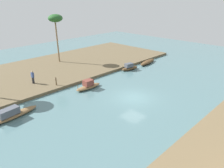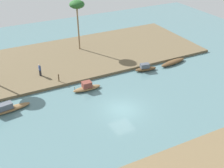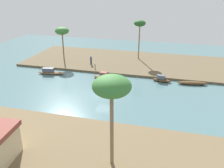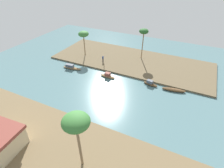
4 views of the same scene
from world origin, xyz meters
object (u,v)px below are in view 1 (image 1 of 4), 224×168
Objects in this scene: sampan_near_left_bank at (129,67)px; palm_tree_left_near at (55,20)px; sampan_downstream_large at (88,86)px; sampan_foreground at (147,62)px; person_on_near_bank at (33,77)px; mooring_post at (56,81)px; sampan_with_red_awning at (13,114)px.

sampan_near_left_bank is 14.45m from palm_tree_left_near.
sampan_foreground is at bearing -173.52° from sampan_downstream_large.
sampan_near_left_bank is 0.68× the size of sampan_foreground.
sampan_near_left_bank is 1.92× the size of person_on_near_bank.
sampan_downstream_large is at bearing 72.56° from palm_tree_left_near.
sampan_near_left_bank is at bearing -108.12° from person_on_near_bank.
mooring_post is at bearing -48.56° from sampan_downstream_large.
mooring_post is 13.06m from palm_tree_left_near.
sampan_foreground is at bearing 176.04° from sampan_with_red_awning.
sampan_foreground is at bearing 133.65° from palm_tree_left_near.
sampan_with_red_awning reaches higher than sampan_near_left_bank.
palm_tree_left_near reaches higher than sampan_downstream_large.
sampan_downstream_large is 3.62× the size of mooring_post.
person_on_near_bank reaches higher than sampan_downstream_large.
palm_tree_left_near reaches higher than sampan_near_left_bank.
sampan_downstream_large is 2.18× the size of person_on_near_bank.
person_on_near_bank is at bearing -139.03° from sampan_with_red_awning.
sampan_foreground is 4.69× the size of mooring_post.
sampan_near_left_bank reaches higher than sampan_foreground.
sampan_downstream_large reaches higher than sampan_near_left_bank.
sampan_with_red_awning is 0.63× the size of palm_tree_left_near.
mooring_post is (12.32, -2.03, 0.49)m from sampan_near_left_bank.
palm_tree_left_near is at bearing -105.61° from sampan_downstream_large.
sampan_with_red_awning reaches higher than sampan_foreground.
mooring_post is at bearing -161.54° from sampan_with_red_awning.
sampan_near_left_bank is 4.93m from sampan_foreground.
sampan_near_left_bank is (-19.60, -1.51, -0.01)m from sampan_with_red_awning.
person_on_near_bank reaches higher than mooring_post.
mooring_post reaches higher than sampan_downstream_large.
sampan_near_left_bank is at bearing 117.24° from palm_tree_left_near.
palm_tree_left_near is (5.77, -11.20, 7.07)m from sampan_near_left_bank.
sampan_foreground is (-4.93, 0.01, -0.13)m from sampan_near_left_bank.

